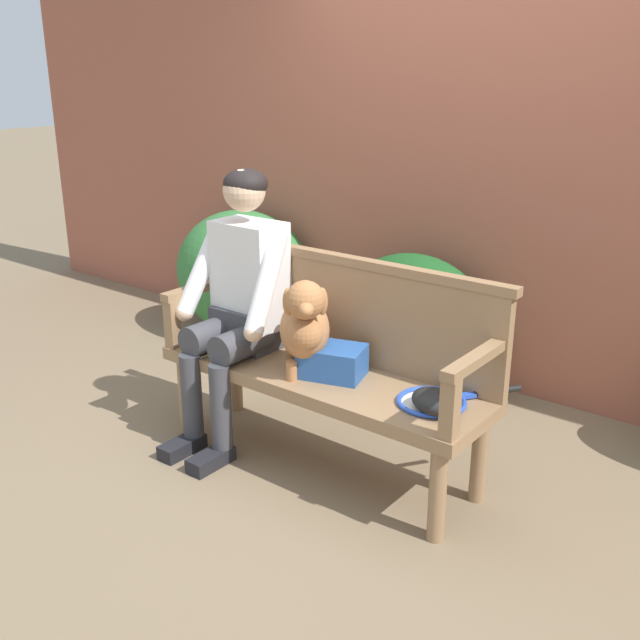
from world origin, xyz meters
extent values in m
plane|color=#7A664C|center=(0.00, 0.00, 0.00)|extent=(40.00, 40.00, 0.00)
cube|color=#9E5642|center=(0.00, 1.48, 1.22)|extent=(8.00, 0.30, 2.45)
ellipsoid|color=#194C1E|center=(-0.18, 1.11, 0.39)|extent=(0.94, 0.61, 0.77)
ellipsoid|color=#337538|center=(-1.53, 1.10, 0.44)|extent=(1.04, 0.80, 0.87)
cube|color=#93704C|center=(0.00, 0.00, 0.44)|extent=(1.61, 0.48, 0.06)
cylinder|color=#93704C|center=(-0.73, -0.18, 0.21)|extent=(0.07, 0.07, 0.41)
cylinder|color=#93704C|center=(0.73, -0.18, 0.21)|extent=(0.07, 0.07, 0.41)
cylinder|color=#93704C|center=(-0.73, 0.18, 0.21)|extent=(0.07, 0.07, 0.41)
cylinder|color=#93704C|center=(0.73, 0.18, 0.21)|extent=(0.07, 0.07, 0.41)
cube|color=#93704C|center=(0.00, 0.21, 0.70)|extent=(1.61, 0.05, 0.46)
cube|color=#93704C|center=(0.00, 0.21, 0.95)|extent=(1.65, 0.06, 0.04)
cube|color=#93704C|center=(-0.77, -0.20, 0.59)|extent=(0.06, 0.06, 0.24)
cube|color=#93704C|center=(-0.77, 0.00, 0.73)|extent=(0.06, 0.48, 0.04)
cube|color=#93704C|center=(0.77, -0.20, 0.59)|extent=(0.06, 0.06, 0.24)
cube|color=#93704C|center=(0.77, 0.00, 0.73)|extent=(0.06, 0.48, 0.04)
cube|color=black|center=(-0.59, -0.34, 0.04)|extent=(0.10, 0.24, 0.07)
cylinder|color=#3D3D42|center=(-0.59, -0.26, 0.28)|extent=(0.10, 0.10, 0.42)
cylinder|color=#3D3D42|center=(-0.59, -0.10, 0.55)|extent=(0.15, 0.31, 0.15)
cube|color=black|center=(-0.39, -0.34, 0.04)|extent=(0.10, 0.24, 0.07)
cylinder|color=#3D3D42|center=(-0.39, -0.26, 0.28)|extent=(0.10, 0.10, 0.42)
cylinder|color=#3D3D42|center=(-0.39, -0.10, 0.55)|extent=(0.15, 0.31, 0.15)
cube|color=#3D3D42|center=(-0.49, 0.05, 0.57)|extent=(0.32, 0.24, 0.20)
cube|color=white|center=(-0.49, 0.07, 0.83)|extent=(0.34, 0.22, 0.52)
cylinder|color=white|center=(-0.70, -0.04, 0.85)|extent=(0.14, 0.32, 0.45)
sphere|color=#DBB28E|center=(-0.72, -0.16, 0.65)|extent=(0.09, 0.09, 0.09)
cylinder|color=white|center=(-0.28, -0.04, 0.85)|extent=(0.14, 0.32, 0.45)
sphere|color=#DBB28E|center=(-0.26, -0.16, 0.65)|extent=(0.09, 0.09, 0.09)
sphere|color=#DBB28E|center=(-0.49, 0.05, 1.24)|extent=(0.20, 0.20, 0.20)
ellipsoid|color=black|center=(-0.49, 0.06, 1.27)|extent=(0.21, 0.21, 0.14)
cylinder|color=#AD7042|center=(-0.04, -0.15, 0.52)|extent=(0.05, 0.05, 0.09)
cylinder|color=#AD7042|center=(0.05, -0.07, 0.52)|extent=(0.05, 0.05, 0.09)
cylinder|color=#AD7042|center=(-0.17, 0.00, 0.52)|extent=(0.05, 0.05, 0.09)
cylinder|color=#AD7042|center=(-0.08, 0.08, 0.52)|extent=(0.05, 0.05, 0.09)
ellipsoid|color=#AD7042|center=(-0.06, -0.03, 0.68)|extent=(0.39, 0.40, 0.27)
sphere|color=#AD7042|center=(0.02, -0.12, 0.70)|extent=(0.16, 0.16, 0.16)
sphere|color=#AD7042|center=(0.04, -0.15, 0.86)|extent=(0.17, 0.17, 0.17)
ellipsoid|color=#AD7042|center=(0.09, -0.20, 0.84)|extent=(0.12, 0.12, 0.06)
ellipsoid|color=#AD7042|center=(-0.02, -0.19, 0.85)|extent=(0.06, 0.06, 0.12)
ellipsoid|color=#AD7042|center=(0.08, -0.09, 0.85)|extent=(0.06, 0.06, 0.12)
sphere|color=#AD7042|center=(-0.17, 0.09, 0.73)|extent=(0.08, 0.08, 0.08)
torus|color=blue|center=(0.57, 0.02, 0.48)|extent=(0.40, 0.40, 0.02)
cylinder|color=silver|center=(0.57, 0.02, 0.48)|extent=(0.25, 0.25, 0.00)
cube|color=blue|center=(0.66, 0.16, 0.49)|extent=(0.07, 0.08, 0.02)
cylinder|color=black|center=(0.74, 0.27, 0.49)|extent=(0.15, 0.20, 0.03)
ellipsoid|color=black|center=(0.61, -0.03, 0.52)|extent=(0.28, 0.26, 0.09)
cube|color=#2856A3|center=(0.07, 0.00, 0.54)|extent=(0.33, 0.27, 0.14)
camera|label=1|loc=(1.88, -2.40, 1.78)|focal=40.86mm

